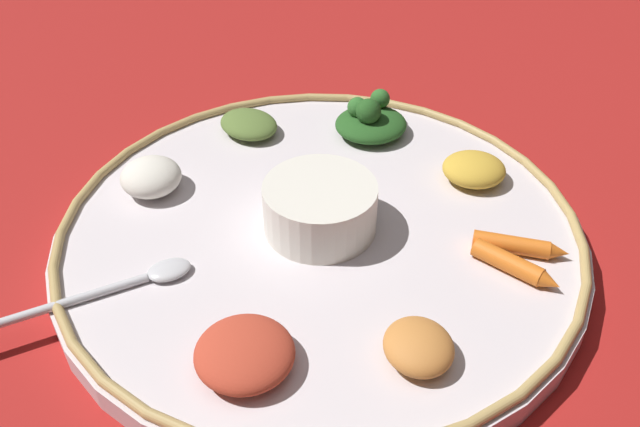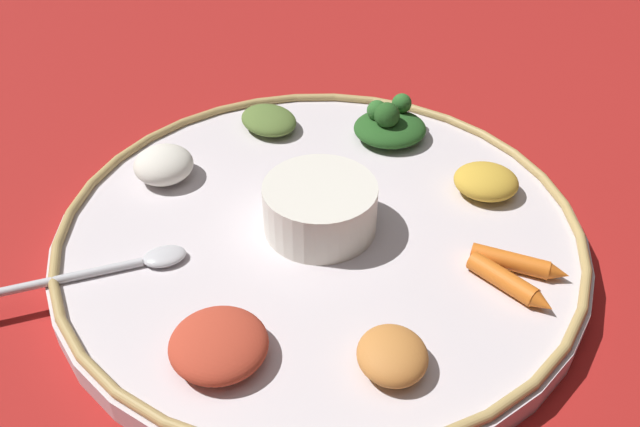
# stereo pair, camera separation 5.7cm
# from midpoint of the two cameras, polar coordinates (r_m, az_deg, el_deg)

# --- Properties ---
(ground_plane) EXTENTS (2.40, 2.40, 0.00)m
(ground_plane) POSITION_cam_midpoint_polar(r_m,az_deg,el_deg) (0.59, -2.75, -2.83)
(ground_plane) COLOR maroon
(platter) EXTENTS (0.44, 0.44, 0.02)m
(platter) POSITION_cam_midpoint_polar(r_m,az_deg,el_deg) (0.58, -2.78, -2.06)
(platter) COLOR silver
(platter) RESTS_ON ground_plane
(platter_rim) EXTENTS (0.44, 0.44, 0.01)m
(platter_rim) POSITION_cam_midpoint_polar(r_m,az_deg,el_deg) (0.58, -2.82, -1.04)
(platter_rim) COLOR tan
(platter_rim) RESTS_ON platter
(center_bowl) EXTENTS (0.09, 0.09, 0.04)m
(center_bowl) POSITION_cam_midpoint_polar(r_m,az_deg,el_deg) (0.56, -2.89, 0.52)
(center_bowl) COLOR silver
(center_bowl) RESTS_ON platter
(spoon) EXTENTS (0.16, 0.02, 0.01)m
(spoon) POSITION_cam_midpoint_polar(r_m,az_deg,el_deg) (0.55, -19.07, -5.80)
(spoon) COLOR silver
(spoon) RESTS_ON platter
(greens_pile) EXTENTS (0.08, 0.08, 0.04)m
(greens_pile) POSITION_cam_midpoint_polar(r_m,az_deg,el_deg) (0.69, 1.82, 7.63)
(greens_pile) COLOR #23511E
(greens_pile) RESTS_ON platter
(carrot_near_spoon) EXTENTS (0.04, 0.07, 0.02)m
(carrot_near_spoon) POSITION_cam_midpoint_polar(r_m,az_deg,el_deg) (0.54, 12.98, -4.35)
(carrot_near_spoon) COLOR orange
(carrot_near_spoon) RESTS_ON platter
(carrot_outer) EXTENTS (0.07, 0.06, 0.01)m
(carrot_outer) POSITION_cam_midpoint_polar(r_m,az_deg,el_deg) (0.56, 13.40, -2.74)
(carrot_outer) COLOR orange
(carrot_outer) RESTS_ON platter
(mound_lentil_yellow) EXTENTS (0.08, 0.07, 0.02)m
(mound_lentil_yellow) POSITION_cam_midpoint_polar(r_m,az_deg,el_deg) (0.63, 10.11, 3.54)
(mound_lentil_yellow) COLOR gold
(mound_lentil_yellow) RESTS_ON platter
(mound_squash) EXTENTS (0.06, 0.06, 0.02)m
(mound_squash) POSITION_cam_midpoint_polar(r_m,az_deg,el_deg) (0.47, 4.74, -11.07)
(mound_squash) COLOR #C67A38
(mound_squash) RESTS_ON platter
(mound_berbere_red) EXTENTS (0.09, 0.09, 0.02)m
(mound_berbere_red) POSITION_cam_midpoint_polar(r_m,az_deg,el_deg) (0.47, -9.76, -11.51)
(mound_berbere_red) COLOR #B73D28
(mound_berbere_red) RESTS_ON platter
(mound_collards) EXTENTS (0.07, 0.08, 0.02)m
(mound_collards) POSITION_cam_midpoint_polar(r_m,az_deg,el_deg) (0.70, -8.29, 7.23)
(mound_collards) COLOR #567033
(mound_collards) RESTS_ON platter
(mound_rice_white) EXTENTS (0.07, 0.07, 0.03)m
(mound_rice_white) POSITION_cam_midpoint_polar(r_m,az_deg,el_deg) (0.63, -16.33, 2.83)
(mound_rice_white) COLOR silver
(mound_rice_white) RESTS_ON platter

